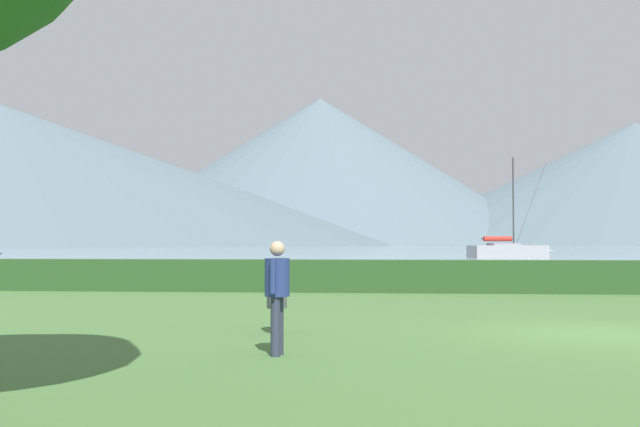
# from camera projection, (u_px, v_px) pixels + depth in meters

# --- Properties ---
(ground_plane) EXTENTS (1000.00, 1000.00, 0.00)m
(ground_plane) POSITION_uv_depth(u_px,v_px,m) (600.00, 335.00, 13.58)
(ground_plane) COLOR #477038
(harbor_water) EXTENTS (320.00, 246.00, 0.00)m
(harbor_water) POSITION_uv_depth(u_px,v_px,m) (410.00, 249.00, 149.93)
(harbor_water) COLOR #8499A8
(harbor_water) RESTS_ON ground_plane
(hedge_line) EXTENTS (80.00, 1.20, 1.04)m
(hedge_line) POSITION_uv_depth(u_px,v_px,m) (507.00, 276.00, 24.55)
(hedge_line) COLOR #284C23
(hedge_line) RESTS_ON ground_plane
(sailboat_slip_0) EXTENTS (9.01, 4.80, 10.02)m
(sailboat_slip_0) POSITION_uv_depth(u_px,v_px,m) (509.00, 250.00, 76.62)
(sailboat_slip_0) COLOR #9E9EA3
(sailboat_slip_0) RESTS_ON harbor_water
(person_seated_viewer) EXTENTS (0.36, 0.56, 1.25)m
(person_seated_viewer) POSITION_uv_depth(u_px,v_px,m) (277.00, 295.00, 13.78)
(person_seated_viewer) COLOR #2D3347
(person_seated_viewer) RESTS_ON ground_plane
(person_standing_walker) EXTENTS (0.36, 0.57, 1.65)m
(person_standing_walker) POSITION_uv_depth(u_px,v_px,m) (277.00, 288.00, 11.12)
(person_standing_walker) COLOR #2D3347
(person_standing_walker) RESTS_ON ground_plane
(distant_hill_west_ridge) EXTENTS (235.53, 235.53, 74.47)m
(distant_hill_west_ridge) POSITION_uv_depth(u_px,v_px,m) (320.00, 171.00, 392.11)
(distant_hill_west_ridge) COLOR slate
(distant_hill_west_ridge) RESTS_ON ground_plane
(distant_hill_central_peak) EXTENTS (250.24, 250.24, 59.64)m
(distant_hill_central_peak) POSITION_uv_depth(u_px,v_px,m) (636.00, 183.00, 377.07)
(distant_hill_central_peak) COLOR slate
(distant_hill_central_peak) RESTS_ON ground_plane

